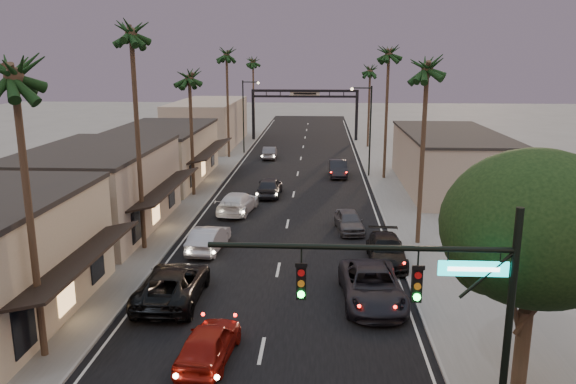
# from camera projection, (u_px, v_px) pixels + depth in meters

# --- Properties ---
(ground) EXTENTS (200.00, 200.00, 0.00)m
(ground) POSITION_uv_depth(u_px,v_px,m) (295.00, 187.00, 52.04)
(ground) COLOR slate
(ground) RESTS_ON ground
(road) EXTENTS (14.00, 120.00, 0.02)m
(road) POSITION_uv_depth(u_px,v_px,m) (297.00, 176.00, 56.89)
(road) COLOR black
(road) RESTS_ON ground
(sidewalk_left) EXTENTS (5.00, 92.00, 0.12)m
(sidewalk_left) POSITION_uv_depth(u_px,v_px,m) (217.00, 162.00, 64.21)
(sidewalk_left) COLOR slate
(sidewalk_left) RESTS_ON ground
(sidewalk_right) EXTENTS (5.00, 92.00, 0.12)m
(sidewalk_right) POSITION_uv_depth(u_px,v_px,m) (384.00, 164.00, 63.14)
(sidewalk_right) COLOR slate
(sidewalk_right) RESTS_ON ground
(storefront_mid) EXTENTS (8.00, 14.00, 5.50)m
(storefront_mid) POSITION_uv_depth(u_px,v_px,m) (97.00, 191.00, 38.54)
(storefront_mid) COLOR gray
(storefront_mid) RESTS_ON ground
(storefront_far) EXTENTS (8.00, 16.00, 5.00)m
(storefront_far) POSITION_uv_depth(u_px,v_px,m) (162.00, 155.00, 54.13)
(storefront_far) COLOR #B7AA8B
(storefront_far) RESTS_ON ground
(storefront_dist) EXTENTS (8.00, 20.00, 6.00)m
(storefront_dist) POSITION_uv_depth(u_px,v_px,m) (208.00, 123.00, 76.34)
(storefront_dist) COLOR gray
(storefront_dist) RESTS_ON ground
(building_right) EXTENTS (8.00, 18.00, 5.00)m
(building_right) POSITION_uv_depth(u_px,v_px,m) (450.00, 162.00, 50.67)
(building_right) COLOR gray
(building_right) RESTS_ON ground
(traffic_signal) EXTENTS (8.51, 0.22, 7.80)m
(traffic_signal) POSITION_uv_depth(u_px,v_px,m) (441.00, 301.00, 15.58)
(traffic_signal) COLOR black
(traffic_signal) RESTS_ON ground
(corner_tree) EXTENTS (6.20, 6.20, 8.80)m
(corner_tree) POSITION_uv_depth(u_px,v_px,m) (537.00, 234.00, 18.51)
(corner_tree) COLOR #38281C
(corner_tree) RESTS_ON ground
(arch) EXTENTS (15.20, 0.40, 7.27)m
(arch) POSITION_uv_depth(u_px,v_px,m) (305.00, 102.00, 79.87)
(arch) COLOR black
(arch) RESTS_ON ground
(streetlight_right) EXTENTS (2.13, 0.30, 9.00)m
(streetlight_right) POSITION_uv_depth(u_px,v_px,m) (368.00, 124.00, 55.26)
(streetlight_right) COLOR black
(streetlight_right) RESTS_ON ground
(streetlight_left) EXTENTS (2.13, 0.30, 9.00)m
(streetlight_left) POSITION_uv_depth(u_px,v_px,m) (246.00, 111.00, 68.66)
(streetlight_left) COLOR black
(streetlight_left) RESTS_ON ground
(palm_la) EXTENTS (3.20, 3.20, 13.20)m
(palm_la) POSITION_uv_depth(u_px,v_px,m) (12.00, 64.00, 19.76)
(palm_la) COLOR #38281C
(palm_la) RESTS_ON ground
(palm_lb) EXTENTS (3.20, 3.20, 15.20)m
(palm_lb) POSITION_uv_depth(u_px,v_px,m) (131.00, 27.00, 31.93)
(palm_lb) COLOR #38281C
(palm_lb) RESTS_ON ground
(palm_lc) EXTENTS (3.20, 3.20, 12.20)m
(palm_lc) POSITION_uv_depth(u_px,v_px,m) (189.00, 73.00, 46.20)
(palm_lc) COLOR #38281C
(palm_lc) RESTS_ON ground
(palm_ld) EXTENTS (3.20, 3.20, 14.20)m
(palm_ld) POSITION_uv_depth(u_px,v_px,m) (226.00, 51.00, 64.19)
(palm_ld) COLOR #38281C
(palm_ld) RESTS_ON ground
(palm_ra) EXTENTS (3.20, 3.20, 13.20)m
(palm_ra) POSITION_uv_depth(u_px,v_px,m) (428.00, 61.00, 33.35)
(palm_ra) COLOR #38281C
(palm_ra) RESTS_ON ground
(palm_rb) EXTENTS (3.20, 3.20, 14.20)m
(palm_rb) POSITION_uv_depth(u_px,v_px,m) (389.00, 49.00, 52.54)
(palm_rb) COLOR #38281C
(palm_rb) RESTS_ON ground
(palm_rc) EXTENTS (3.20, 3.20, 12.20)m
(palm_rc) POSITION_uv_depth(u_px,v_px,m) (370.00, 67.00, 72.41)
(palm_rc) COLOR #38281C
(palm_rc) RESTS_ON ground
(palm_far) EXTENTS (3.20, 3.20, 13.20)m
(palm_far) POSITION_uv_depth(u_px,v_px,m) (253.00, 59.00, 86.73)
(palm_far) COLOR #38281C
(palm_far) RESTS_ON ground
(oncoming_red) EXTENTS (2.24, 4.64, 1.53)m
(oncoming_red) POSITION_uv_depth(u_px,v_px,m) (209.00, 343.00, 22.00)
(oncoming_red) COLOR maroon
(oncoming_red) RESTS_ON ground
(oncoming_pickup) EXTENTS (2.91, 6.23, 1.73)m
(oncoming_pickup) POSITION_uv_depth(u_px,v_px,m) (173.00, 284.00, 27.47)
(oncoming_pickup) COLOR black
(oncoming_pickup) RESTS_ON ground
(oncoming_silver) EXTENTS (2.09, 4.83, 1.54)m
(oncoming_silver) POSITION_uv_depth(u_px,v_px,m) (209.00, 239.00, 34.68)
(oncoming_silver) COLOR #A9A8AE
(oncoming_silver) RESTS_ON ground
(oncoming_white) EXTENTS (2.99, 5.79, 1.61)m
(oncoming_white) POSITION_uv_depth(u_px,v_px,m) (238.00, 203.00, 43.15)
(oncoming_white) COLOR silver
(oncoming_white) RESTS_ON ground
(oncoming_dgrey) EXTENTS (2.09, 4.94, 1.67)m
(oncoming_dgrey) POSITION_uv_depth(u_px,v_px,m) (269.00, 187.00, 48.37)
(oncoming_dgrey) COLOR black
(oncoming_dgrey) RESTS_ON ground
(oncoming_grey_far) EXTENTS (1.67, 4.41, 1.44)m
(oncoming_grey_far) POSITION_uv_depth(u_px,v_px,m) (270.00, 153.00, 66.36)
(oncoming_grey_far) COLOR #535358
(oncoming_grey_far) RESTS_ON ground
(curbside_near) EXTENTS (3.19, 6.35, 1.72)m
(curbside_near) POSITION_uv_depth(u_px,v_px,m) (372.00, 286.00, 27.26)
(curbside_near) COLOR black
(curbside_near) RESTS_ON ground
(curbside_black) EXTENTS (2.21, 5.29, 1.53)m
(curbside_black) POSITION_uv_depth(u_px,v_px,m) (386.00, 251.00, 32.55)
(curbside_black) COLOR black
(curbside_black) RESTS_ON ground
(curbside_grey) EXTENTS (2.20, 4.41, 1.44)m
(curbside_grey) POSITION_uv_depth(u_px,v_px,m) (349.00, 221.00, 38.58)
(curbside_grey) COLOR #424246
(curbside_grey) RESTS_ON ground
(curbside_far) EXTENTS (1.82, 4.94, 1.62)m
(curbside_far) POSITION_uv_depth(u_px,v_px,m) (338.00, 169.00, 56.39)
(curbside_far) COLOR black
(curbside_far) RESTS_ON ground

